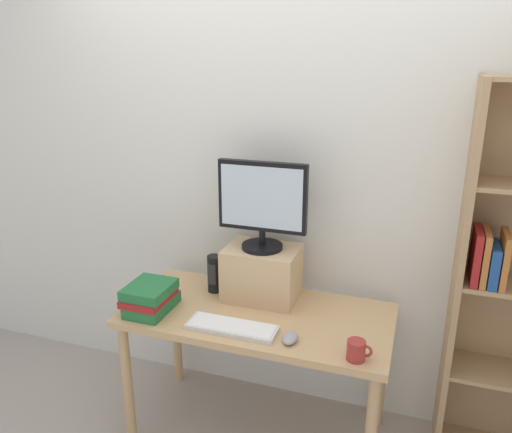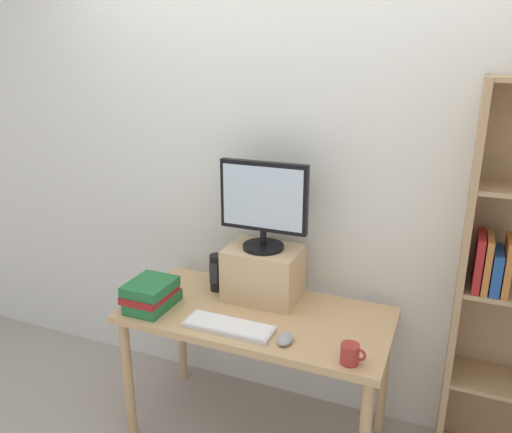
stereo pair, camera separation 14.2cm
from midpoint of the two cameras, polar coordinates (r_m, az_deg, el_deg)
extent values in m
plane|color=#9E9389|center=(2.88, -1.37, -23.28)|extent=(12.00, 12.00, 0.00)
cube|color=silver|center=(2.62, 1.54, 4.82)|extent=(7.00, 0.08, 2.60)
cube|color=tan|center=(2.48, -1.50, -11.26)|extent=(1.29, 0.63, 0.04)
cylinder|color=tan|center=(2.72, -16.00, -17.95)|extent=(0.05, 0.05, 0.67)
cylinder|color=tan|center=(3.08, -10.39, -12.76)|extent=(0.05, 0.05, 0.67)
cylinder|color=tan|center=(2.78, 12.73, -16.77)|extent=(0.05, 0.05, 0.67)
cube|color=tan|center=(2.47, 20.46, -6.83)|extent=(0.03, 0.28, 1.82)
cube|color=maroon|center=(2.39, 22.26, -4.14)|extent=(0.03, 0.20, 0.24)
cube|color=#AD662D|center=(2.40, 23.08, -4.25)|extent=(0.03, 0.20, 0.24)
cube|color=navy|center=(2.41, 23.91, -4.98)|extent=(0.04, 0.20, 0.18)
cube|color=#AD662D|center=(2.40, 24.91, -4.42)|extent=(0.03, 0.20, 0.24)
cube|color=tan|center=(2.55, -0.90, -6.48)|extent=(0.37, 0.27, 0.27)
cylinder|color=black|center=(2.49, -0.92, -3.44)|extent=(0.21, 0.21, 0.02)
cylinder|color=black|center=(2.47, -0.92, -2.41)|extent=(0.03, 0.03, 0.08)
cube|color=black|center=(2.41, -0.95, 2.28)|extent=(0.44, 0.04, 0.34)
cube|color=silver|center=(2.39, -1.11, 2.15)|extent=(0.41, 0.00, 0.30)
cube|color=silver|center=(2.33, -4.54, -12.56)|extent=(0.42, 0.14, 0.02)
cube|color=white|center=(2.32, -4.54, -12.30)|extent=(0.39, 0.12, 0.00)
ellipsoid|color=#99999E|center=(2.23, 2.06, -13.73)|extent=(0.06, 0.10, 0.04)
cube|color=#236B38|center=(2.54, -13.38, -9.78)|extent=(0.18, 0.27, 0.06)
cube|color=maroon|center=(2.51, -13.75, -8.96)|extent=(0.19, 0.25, 0.03)
cube|color=#236B38|center=(2.49, -13.71, -8.13)|extent=(0.20, 0.24, 0.05)
cylinder|color=#9E2D28|center=(2.14, 9.45, -14.88)|extent=(0.08, 0.08, 0.09)
torus|color=#9E2D28|center=(2.13, 10.52, -14.92)|extent=(0.06, 0.01, 0.06)
cylinder|color=black|center=(2.64, -6.29, -6.52)|extent=(0.07, 0.07, 0.20)
cube|color=#2D2D30|center=(2.61, -6.67, -6.66)|extent=(0.04, 0.00, 0.11)
camera|label=1|loc=(0.07, -91.73, -0.57)|focal=35.00mm
camera|label=2|loc=(0.07, 88.27, 0.57)|focal=35.00mm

